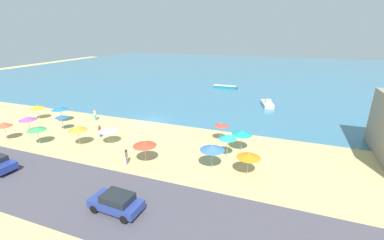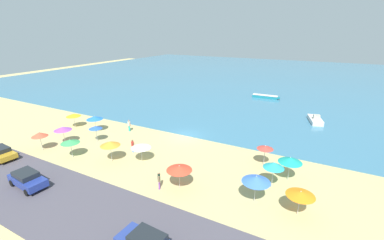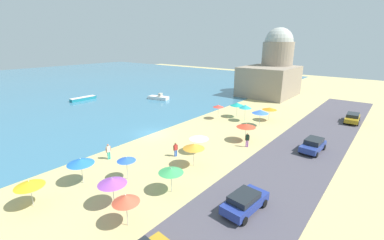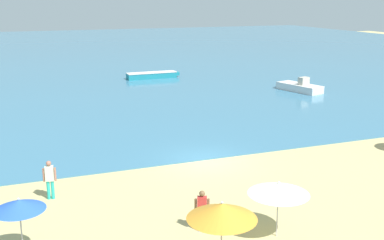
% 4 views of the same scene
% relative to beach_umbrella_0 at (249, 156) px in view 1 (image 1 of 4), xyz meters
% --- Properties ---
extents(ground_plane, '(160.00, 160.00, 0.00)m').
position_rel_beach_umbrella_0_xyz_m(ground_plane, '(-16.00, 10.04, -1.96)').
color(ground_plane, tan).
extents(sea, '(150.00, 110.00, 0.05)m').
position_rel_beach_umbrella_0_xyz_m(sea, '(-16.00, 65.04, -1.94)').
color(sea, teal).
rests_on(sea, ground_plane).
extents(coastal_road, '(80.00, 8.00, 0.06)m').
position_rel_beach_umbrella_0_xyz_m(coastal_road, '(-16.00, -7.96, -1.93)').
color(coastal_road, '#4C4852').
rests_on(coastal_road, ground_plane).
extents(beach_umbrella_0, '(2.26, 2.26, 2.21)m').
position_rel_beach_umbrella_0_xyz_m(beach_umbrella_0, '(0.00, 0.00, 0.00)').
color(beach_umbrella_0, '#B2B2B7').
rests_on(beach_umbrella_0, ground_plane).
extents(beach_umbrella_1, '(2.14, 2.14, 2.25)m').
position_rel_beach_umbrella_0_xyz_m(beach_umbrella_1, '(-32.76, 5.07, 0.01)').
color(beach_umbrella_1, '#B2B2B7').
rests_on(beach_umbrella_1, ground_plane).
extents(beach_umbrella_2, '(2.20, 2.20, 2.53)m').
position_rel_beach_umbrella_0_xyz_m(beach_umbrella_2, '(-19.79, -0.39, 0.25)').
color(beach_umbrella_2, '#B2B2B7').
rests_on(beach_umbrella_2, ground_plane).
extents(beach_umbrella_3, '(2.28, 2.28, 2.53)m').
position_rel_beach_umbrella_0_xyz_m(beach_umbrella_3, '(-1.50, 4.97, 0.25)').
color(beach_umbrella_3, '#B2B2B7').
rests_on(beach_umbrella_3, ground_plane).
extents(beach_umbrella_4, '(2.40, 2.40, 2.37)m').
position_rel_beach_umbrella_0_xyz_m(beach_umbrella_4, '(-10.33, -1.26, 0.13)').
color(beach_umbrella_4, '#B2B2B7').
rests_on(beach_umbrella_4, ground_plane).
extents(beach_umbrella_5, '(2.25, 2.25, 2.15)m').
position_rel_beach_umbrella_0_xyz_m(beach_umbrella_5, '(-16.80, 1.24, -0.09)').
color(beach_umbrella_5, '#B2B2B7').
rests_on(beach_umbrella_5, ground_plane).
extents(beach_umbrella_6, '(2.19, 2.19, 2.42)m').
position_rel_beach_umbrella_0_xyz_m(beach_umbrella_6, '(-28.77, 0.32, 0.16)').
color(beach_umbrella_6, '#B2B2B7').
rests_on(beach_umbrella_6, ground_plane).
extents(beach_umbrella_7, '(1.71, 1.71, 2.26)m').
position_rel_beach_umbrella_0_xyz_m(beach_umbrella_7, '(-25.58, 2.80, 0.05)').
color(beach_umbrella_7, '#B2B2B7').
rests_on(beach_umbrella_7, ground_plane).
extents(beach_umbrella_8, '(1.78, 1.78, 2.41)m').
position_rel_beach_umbrella_0_xyz_m(beach_umbrella_8, '(-4.33, 6.82, 0.19)').
color(beach_umbrella_8, '#B2B2B7').
rests_on(beach_umbrella_8, ground_plane).
extents(beach_umbrella_9, '(2.43, 2.43, 2.57)m').
position_rel_beach_umbrella_0_xyz_m(beach_umbrella_9, '(-3.53, -0.03, 0.28)').
color(beach_umbrella_9, '#B2B2B7').
rests_on(beach_umbrella_9, ground_plane).
extents(beach_umbrella_10, '(2.32, 2.32, 2.43)m').
position_rel_beach_umbrella_0_xyz_m(beach_umbrella_10, '(-28.55, 5.35, 0.16)').
color(beach_umbrella_10, '#B2B2B7').
rests_on(beach_umbrella_10, ground_plane).
extents(beach_umbrella_11, '(2.10, 2.10, 2.26)m').
position_rel_beach_umbrella_0_xyz_m(beach_umbrella_11, '(-24.61, -1.83, 0.04)').
color(beach_umbrella_11, '#B2B2B7').
rests_on(beach_umbrella_11, ground_plane).
extents(beach_umbrella_12, '(1.93, 1.93, 2.72)m').
position_rel_beach_umbrella_0_xyz_m(beach_umbrella_12, '(-2.67, 2.87, 0.41)').
color(beach_umbrella_12, '#B2B2B7').
rests_on(beach_umbrella_12, ground_plane).
extents(beach_umbrella_13, '(1.87, 1.87, 2.45)m').
position_rel_beach_umbrella_0_xyz_m(beach_umbrella_13, '(-29.52, -2.31, 0.15)').
color(beach_umbrella_13, '#B2B2B7').
rests_on(beach_umbrella_13, ground_plane).
extents(bather_0, '(0.38, 0.49, 1.81)m').
position_rel_beach_umbrella_0_xyz_m(bather_0, '(-11.92, -2.31, -0.94)').
color(bather_0, purple).
rests_on(bather_0, ground_plane).
extents(bather_1, '(0.54, 0.34, 1.62)m').
position_rel_beach_umbrella_0_xyz_m(bather_1, '(-19.22, 2.60, -1.06)').
color(bather_1, blue).
rests_on(bather_1, ground_plane).
extents(bather_2, '(0.56, 0.28, 1.75)m').
position_rel_beach_umbrella_0_xyz_m(bather_2, '(-24.26, 7.72, -0.98)').
color(bather_2, teal).
rests_on(bather_2, ground_plane).
extents(parked_car_0, '(4.13, 2.13, 1.49)m').
position_rel_beach_umbrella_0_xyz_m(parked_car_0, '(-8.42, -8.83, -1.12)').
color(parked_car_0, navy).
rests_on(parked_car_0, coastal_road).
extents(skiff_nearshore, '(5.80, 1.37, 0.67)m').
position_rel_beach_umbrella_0_xyz_m(skiff_nearshore, '(-11.01, 36.92, -1.58)').
color(skiff_nearshore, teal).
rests_on(skiff_nearshore, sea).
extents(skiff_offshore, '(2.78, 4.96, 1.38)m').
position_rel_beach_umbrella_0_xyz_m(skiff_offshore, '(-0.28, 24.89, -1.52)').
color(skiff_offshore, silver).
rests_on(skiff_offshore, sea).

